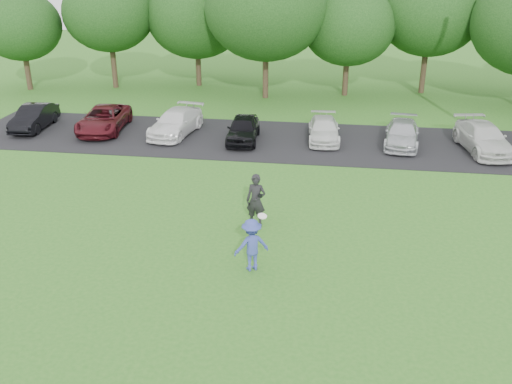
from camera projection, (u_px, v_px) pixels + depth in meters
ground at (239, 281)px, 16.48m from camera, size 100.00×100.00×0.00m
parking_lot at (283, 141)px, 28.28m from camera, size 32.00×6.50×0.03m
frisbee_player at (252, 245)px, 16.76m from camera, size 1.22×1.02×1.82m
camera_bystander at (256, 201)px, 19.37m from camera, size 0.75×0.56×1.88m
parked_cars at (289, 128)px, 28.07m from camera, size 27.97×5.15×1.26m
tree_row at (325, 16)px, 35.01m from camera, size 42.39×9.85×8.64m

